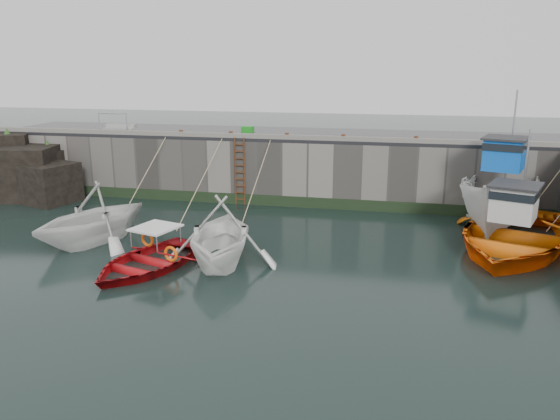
% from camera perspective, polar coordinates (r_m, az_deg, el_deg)
% --- Properties ---
extents(ground, '(120.00, 120.00, 0.00)m').
position_cam_1_polar(ground, '(16.66, -7.11, -8.11)').
color(ground, black).
rests_on(ground, ground).
extents(quay_back, '(30.00, 5.00, 3.00)m').
position_cam_1_polar(quay_back, '(27.87, 1.24, 4.68)').
color(quay_back, slate).
rests_on(quay_back, ground).
extents(road_back, '(30.00, 5.00, 0.16)m').
position_cam_1_polar(road_back, '(27.63, 1.26, 7.90)').
color(road_back, black).
rests_on(road_back, quay_back).
extents(kerb_back, '(30.00, 0.30, 0.20)m').
position_cam_1_polar(kerb_back, '(25.32, 0.24, 7.66)').
color(kerb_back, slate).
rests_on(kerb_back, road_back).
extents(algae_back, '(30.00, 0.08, 0.50)m').
position_cam_1_polar(algae_back, '(25.70, 0.14, 0.94)').
color(algae_back, black).
rests_on(algae_back, ground).
extents(rock_outcrop, '(5.85, 4.24, 3.41)m').
position_cam_1_polar(rock_outcrop, '(30.16, -25.04, 3.59)').
color(rock_outcrop, black).
rests_on(rock_outcrop, ground).
extents(ladder, '(0.51, 0.08, 3.20)m').
position_cam_1_polar(ladder, '(25.85, -4.23, 4.02)').
color(ladder, '#3F1E0F').
rests_on(ladder, ground).
extents(boat_near_white, '(5.73, 6.11, 2.57)m').
position_cam_1_polar(boat_near_white, '(21.84, -18.83, -3.15)').
color(boat_near_white, silver).
rests_on(boat_near_white, ground).
extents(boat_near_white_rope, '(0.04, 4.96, 3.10)m').
position_cam_1_polar(boat_near_white_rope, '(25.72, -13.64, -0.06)').
color(boat_near_white_rope, tan).
rests_on(boat_near_white_rope, ground).
extents(boat_near_blue, '(4.46, 5.36, 0.96)m').
position_cam_1_polar(boat_near_blue, '(18.67, -13.66, -5.84)').
color(boat_near_blue, '#AC0E13').
rests_on(boat_near_blue, ground).
extents(boat_near_blue_rope, '(0.04, 6.81, 3.10)m').
position_cam_1_polar(boat_near_blue_rope, '(23.60, -7.78, -1.13)').
color(boat_near_blue_rope, tan).
rests_on(boat_near_blue_rope, ground).
extents(boat_near_blacktrim, '(5.05, 5.58, 2.56)m').
position_cam_1_polar(boat_near_blacktrim, '(18.76, -6.21, -5.38)').
color(boat_near_blacktrim, white).
rests_on(boat_near_blacktrim, ground).
extents(boat_near_blacktrim_rope, '(0.04, 5.87, 3.10)m').
position_cam_1_polar(boat_near_blacktrim_rope, '(23.44, -2.29, -1.11)').
color(boat_near_blacktrim_rope, tan).
rests_on(boat_near_blacktrim_rope, ground).
extents(boat_far_white, '(4.89, 7.84, 5.84)m').
position_cam_1_polar(boat_far_white, '(24.04, 22.14, 1.11)').
color(boat_far_white, white).
rests_on(boat_far_white, ground).
extents(boat_far_orange, '(7.74, 9.04, 4.58)m').
position_cam_1_polar(boat_far_orange, '(21.53, 23.16, -2.39)').
color(boat_far_orange, orange).
rests_on(boat_far_orange, ground).
extents(fish_crate, '(0.59, 0.45, 0.32)m').
position_cam_1_polar(fish_crate, '(27.73, -3.39, 8.40)').
color(fish_crate, '#198A1B').
rests_on(fish_crate, road_back).
extents(railing, '(1.60, 1.05, 1.00)m').
position_cam_1_polar(railing, '(29.38, -16.42, 8.28)').
color(railing, '#A5A8AD').
rests_on(railing, road_back).
extents(bollard_a, '(0.18, 0.18, 0.28)m').
position_cam_1_polar(bollard_a, '(26.89, -10.30, 7.94)').
color(bollard_a, '#3F1E0F').
rests_on(bollard_a, road_back).
extents(bollard_b, '(0.18, 0.18, 0.28)m').
position_cam_1_polar(bollard_b, '(26.04, -5.16, 7.89)').
color(bollard_b, '#3F1E0F').
rests_on(bollard_b, road_back).
extents(bollard_c, '(0.18, 0.18, 0.28)m').
position_cam_1_polar(bollard_c, '(25.38, 0.73, 7.76)').
color(bollard_c, '#3F1E0F').
rests_on(bollard_c, road_back).
extents(bollard_d, '(0.18, 0.18, 0.28)m').
position_cam_1_polar(bollard_d, '(24.99, 6.63, 7.55)').
color(bollard_d, '#3F1E0F').
rests_on(bollard_d, road_back).
extents(bollard_e, '(0.18, 0.18, 0.28)m').
position_cam_1_polar(bollard_e, '(24.89, 14.04, 7.18)').
color(bollard_e, '#3F1E0F').
rests_on(bollard_e, road_back).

